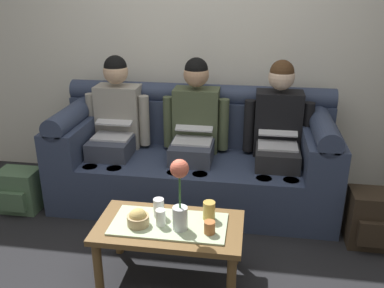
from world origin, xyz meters
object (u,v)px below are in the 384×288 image
at_px(snack_bowl, 138,218).
at_px(cup_near_right, 209,211).
at_px(person_right, 278,132).
at_px(cup_far_left, 210,227).
at_px(flower_vase, 180,193).
at_px(backpack_left, 20,191).
at_px(couch, 194,159).
at_px(person_left, 115,123).
at_px(coffee_table, 169,232).
at_px(cup_far_center, 161,218).
at_px(cup_near_left, 159,208).
at_px(backpack_right, 371,219).
at_px(person_middle, 194,127).

height_order(snack_bowl, cup_near_right, cup_near_right).
relative_size(person_right, cup_far_left, 15.84).
relative_size(flower_vase, cup_near_right, 3.86).
bearing_deg(cup_far_left, backpack_left, 156.87).
bearing_deg(flower_vase, couch, 94.05).
distance_m(person_left, coffee_table, 1.31).
xyz_separation_m(couch, snack_bowl, (-0.18, -1.12, 0.07)).
bearing_deg(cup_near_right, cup_far_left, -82.29).
bearing_deg(cup_far_center, cup_far_left, -7.64).
xyz_separation_m(cup_near_left, backpack_right, (1.43, 0.50, -0.26)).
bearing_deg(cup_far_left, snack_bowl, 177.10).
distance_m(couch, cup_far_center, 1.10).
bearing_deg(backpack_left, cup_near_right, -18.62).
xyz_separation_m(flower_vase, backpack_left, (-1.48, 0.69, -0.47)).
relative_size(person_middle, cup_near_right, 10.35).
distance_m(person_middle, cup_near_left, 1.02).
distance_m(cup_far_center, backpack_left, 1.54).
bearing_deg(cup_near_left, person_right, 52.49).
xyz_separation_m(cup_far_center, backpack_left, (-1.36, 0.67, -0.28)).
bearing_deg(snack_bowl, person_middle, 80.64).
xyz_separation_m(cup_near_right, backpack_right, (1.11, 0.48, -0.25)).
xyz_separation_m(cup_far_left, backpack_right, (1.09, 0.64, -0.23)).
bearing_deg(cup_far_left, couch, 102.83).
bearing_deg(backpack_left, coffee_table, -24.60).
bearing_deg(backpack_left, flower_vase, -25.01).
bearing_deg(backpack_left, cup_far_center, -26.25).
xyz_separation_m(flower_vase, cup_far_center, (-0.12, 0.02, -0.19)).
bearing_deg(cup_far_left, cup_far_center, 172.36).
bearing_deg(couch, cup_far_center, -92.38).
xyz_separation_m(person_middle, cup_near_right, (0.24, -0.98, -0.20)).
relative_size(cup_far_left, backpack_right, 0.19).
distance_m(cup_near_left, backpack_right, 1.54).
bearing_deg(backpack_left, snack_bowl, -29.43).
relative_size(snack_bowl, backpack_right, 0.33).
height_order(snack_bowl, backpack_left, snack_bowl).
relative_size(coffee_table, backpack_right, 2.21).
bearing_deg(person_left, person_right, 0.01).
bearing_deg(backpack_right, person_middle, 159.93).
bearing_deg(flower_vase, cup_near_left, 142.66).
relative_size(cup_near_left, backpack_left, 0.34).
xyz_separation_m(snack_bowl, cup_near_right, (0.42, 0.13, 0.01)).
height_order(snack_bowl, cup_far_center, snack_bowl).
bearing_deg(cup_near_right, snack_bowl, -162.29).
xyz_separation_m(cup_near_left, backpack_left, (-1.32, 0.57, -0.29)).
bearing_deg(person_middle, couch, 90.00).
bearing_deg(couch, person_left, -179.65).
bearing_deg(cup_near_right, coffee_table, -159.47).
xyz_separation_m(flower_vase, backpack_right, (1.27, 0.62, -0.44)).
xyz_separation_m(coffee_table, cup_far_center, (-0.05, -0.03, 0.12)).
distance_m(person_middle, person_right, 0.68).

